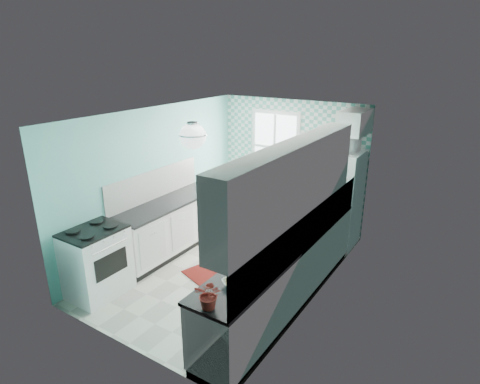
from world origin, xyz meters
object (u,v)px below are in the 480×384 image
Objects in this scene: sink at (310,224)px; potted_plant at (209,295)px; microwave at (342,142)px; fruit_bowl at (236,283)px; fridge at (337,198)px; ceiling_light at (193,136)px; stove at (96,261)px.

potted_plant is (-0.00, -2.47, 0.17)m from sink.
sink is 0.97× the size of microwave.
potted_plant is (0.00, -0.47, 0.12)m from fruit_bowl.
fridge is 1.03m from microwave.
ceiling_light is 3.18m from fridge.
ceiling_light is 0.35× the size of stove.
stove is 4.35m from microwave.
sink reaches higher than stove.
potted_plant is (2.40, -0.48, 0.57)m from stove.
ceiling_light is 1.98m from fruit_bowl.
potted_plant reaches higher than fruit_bowl.
sink is at bearing 89.90° from fruit_bowl.
ceiling_light is at bearing 145.50° from fruit_bowl.
potted_plant is (1.20, -1.29, -1.23)m from ceiling_light.
fridge is 3.08× the size of microwave.
stove is at bearing 179.82° from fruit_bowl.
fruit_bowl is at bearing 94.97° from microwave.
microwave is at bearing 91.51° from fruit_bowl.
potted_plant is at bearing -90.00° from fruit_bowl.
microwave reaches higher than fridge.
fridge reaches higher than sink.
sink is (0.09, -1.42, 0.06)m from fridge.
ceiling_light is 0.20× the size of fridge.
fridge is at bearing 94.71° from sink.
fridge is 5.64× the size of potted_plant.
fruit_bowl is 3.55m from microwave.
ceiling_light reaches higher than microwave.
microwave is at bearing 66.88° from ceiling_light.
fridge is (1.11, 2.60, -1.45)m from ceiling_light.
sink is at bearing 89.92° from potted_plant.
ceiling_light reaches higher than fridge.
ceiling_light is 2.15m from potted_plant.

